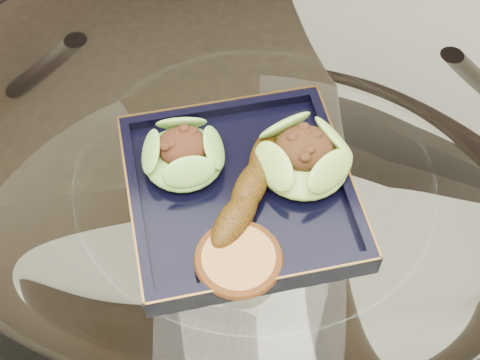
{
  "coord_description": "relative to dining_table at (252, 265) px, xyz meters",
  "views": [
    {
      "loc": [
        0.01,
        -0.45,
        1.46
      ],
      "look_at": [
        -0.02,
        0.01,
        0.8
      ],
      "focal_mm": 50.0,
      "sensor_mm": 36.0,
      "label": 1
    }
  ],
  "objects": [
    {
      "name": "crumb_patty",
      "position": [
        -0.01,
        -0.1,
        0.19
      ],
      "size": [
        0.09,
        0.09,
        0.02
      ],
      "primitive_type": "cylinder",
      "rotation": [
        0.0,
        0.0,
        0.05
      ],
      "color": "#C38F41",
      "rests_on": "navy_plate"
    },
    {
      "name": "dining_chair",
      "position": [
        -0.18,
        0.45,
        -0.06
      ],
      "size": [
        0.49,
        0.49,
        0.96
      ],
      "rotation": [
        0.0,
        0.0,
        0.21
      ],
      "color": "black",
      "rests_on": "ground"
    },
    {
      "name": "roasted_plantain",
      "position": [
        -0.0,
        -0.0,
        0.2
      ],
      "size": [
        0.09,
        0.18,
        0.03
      ],
      "primitive_type": "ellipsoid",
      "rotation": [
        0.0,
        0.0,
        1.24
      ],
      "color": "#5B3909",
      "rests_on": "navy_plate"
    },
    {
      "name": "dining_table",
      "position": [
        0.0,
        0.0,
        0.0
      ],
      "size": [
        1.13,
        1.13,
        0.77
      ],
      "color": "white",
      "rests_on": "ground"
    },
    {
      "name": "lettuce_wrap_right",
      "position": [
        0.06,
        0.04,
        0.2
      ],
      "size": [
        0.14,
        0.14,
        0.04
      ],
      "primitive_type": "ellipsoid",
      "rotation": [
        0.0,
        0.0,
        0.24
      ],
      "color": "#6DAC31",
      "rests_on": "navy_plate"
    },
    {
      "name": "lettuce_wrap_left",
      "position": [
        -0.09,
        0.04,
        0.2
      ],
      "size": [
        0.12,
        0.12,
        0.04
      ],
      "primitive_type": "ellipsoid",
      "rotation": [
        0.0,
        0.0,
        -0.22
      ],
      "color": "#5EA730",
      "rests_on": "navy_plate"
    },
    {
      "name": "navy_plate",
      "position": [
        -0.02,
        0.01,
        0.17
      ],
      "size": [
        0.33,
        0.33,
        0.02
      ],
      "primitive_type": "cube",
      "rotation": [
        0.0,
        0.0,
        0.27
      ],
      "color": "black",
      "rests_on": "dining_table"
    }
  ]
}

